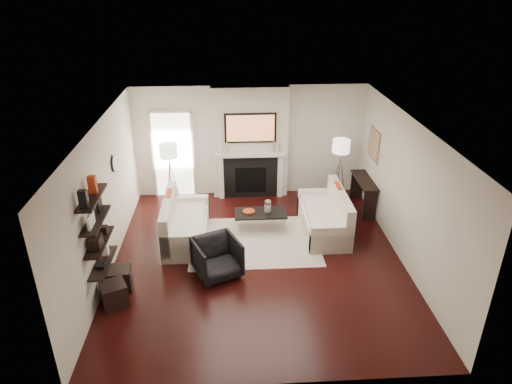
{
  "coord_description": "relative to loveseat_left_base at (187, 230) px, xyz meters",
  "views": [
    {
      "loc": [
        -0.49,
        -7.39,
        4.99
      ],
      "look_at": [
        0.0,
        0.6,
        1.15
      ],
      "focal_mm": 32.0,
      "sensor_mm": 36.0,
      "label": 1
    }
  ],
  "objects": [
    {
      "name": "shelf_bottom",
      "position": [
        -1.2,
        -1.81,
        0.49
      ],
      "size": [
        0.25,
        1.0,
        0.03
      ],
      "primitive_type": "cube",
      "color": "black",
      "rests_on": "wall_left"
    },
    {
      "name": "loveseat_right_arm_s",
      "position": [
        2.87,
        0.96,
        0.09
      ],
      "size": [
        0.85,
        0.18,
        0.6
      ],
      "primitive_type": "cube",
      "color": "silver",
      "rests_on": "floor"
    },
    {
      "name": "tv_screen",
      "position": [
        1.42,
        1.87,
        1.57
      ],
      "size": [
        1.1,
        0.0,
        0.62
      ],
      "primitive_type": "cube",
      "color": "#BF723F",
      "rests_on": "tv_body"
    },
    {
      "name": "fireplace_surround",
      "position": [
        1.42,
        1.93,
        0.31
      ],
      "size": [
        1.3,
        0.02,
        1.04
      ],
      "primitive_type": "cube",
      "color": "black",
      "rests_on": "floor"
    },
    {
      "name": "clock_face",
      "position": [
        -1.29,
        0.09,
        1.49
      ],
      "size": [
        0.01,
        0.29,
        0.29
      ],
      "primitive_type": "cylinder",
      "rotation": [
        0.0,
        1.57,
        0.0
      ],
      "color": "white",
      "rests_on": "clock_rim"
    },
    {
      "name": "armchair",
      "position": [
        0.65,
        -1.26,
        0.18
      ],
      "size": [
        0.98,
        0.96,
        0.79
      ],
      "primitive_type": "imported",
      "rotation": [
        0.0,
        0.0,
        0.4
      ],
      "color": "black",
      "rests_on": "floor"
    },
    {
      "name": "shelf_upper",
      "position": [
        -1.2,
        -1.81,
        1.29
      ],
      "size": [
        0.25,
        1.0,
        0.04
      ],
      "primitive_type": "cube",
      "color": "black",
      "rests_on": "wall_left"
    },
    {
      "name": "candlestick_l_short",
      "position": [
        0.74,
        1.89,
        1.06
      ],
      "size": [
        0.04,
        0.04,
        0.24
      ],
      "primitive_type": "cylinder",
      "color": "silver",
      "rests_on": "mantel_shelf"
    },
    {
      "name": "decor_magfile_b",
      "position": [
        -1.2,
        -1.68,
        1.85
      ],
      "size": [
        0.12,
        0.1,
        0.28
      ],
      "primitive_type": "cube",
      "color": "#B43616",
      "rests_on": "shelf_top"
    },
    {
      "name": "decor_box_small",
      "position": [
        -1.2,
        -1.54,
        0.97
      ],
      "size": [
        0.15,
        0.12,
        0.12
      ],
      "primitive_type": "cube",
      "color": "black",
      "rests_on": "shelf_lower"
    },
    {
      "name": "shelf_lower",
      "position": [
        -1.2,
        -1.81,
        0.89
      ],
      "size": [
        0.25,
        1.0,
        0.04
      ],
      "primitive_type": "cube",
      "color": "black",
      "rests_on": "wall_left"
    },
    {
      "name": "door_trim_r",
      "position": [
        0.05,
        2.15,
        0.84
      ],
      "size": [
        0.06,
        0.06,
        2.16
      ],
      "primitive_type": "cube",
      "color": "white",
      "rests_on": "floor"
    },
    {
      "name": "tv_body",
      "position": [
        1.42,
        1.9,
        1.57
      ],
      "size": [
        1.2,
        0.06,
        0.7
      ],
      "primitive_type": "cube",
      "color": "black",
      "rests_on": "chimney_breast"
    },
    {
      "name": "coffee_leg_nw",
      "position": [
        1.05,
        0.09,
        -0.02
      ],
      "size": [
        0.02,
        0.02,
        0.38
      ],
      "primitive_type": "cylinder",
      "color": "silver",
      "rests_on": "floor"
    },
    {
      "name": "ottoman_far",
      "position": [
        -1.05,
        -2.0,
        -0.01
      ],
      "size": [
        0.53,
        0.53,
        0.4
      ],
      "primitive_type": "cube",
      "rotation": [
        0.0,
        0.0,
        0.43
      ],
      "color": "black",
      "rests_on": "floor"
    },
    {
      "name": "ottoman_near",
      "position": [
        -1.05,
        -1.57,
        -0.01
      ],
      "size": [
        0.45,
        0.45,
        0.4
      ],
      "primitive_type": "cube",
      "rotation": [
        0.0,
        0.0,
        0.14
      ],
      "color": "black",
      "rests_on": "floor"
    },
    {
      "name": "coffee_leg_ne",
      "position": [
        2.05,
        0.09,
        -0.02
      ],
      "size": [
        0.02,
        0.02,
        0.38
      ],
      "primitive_type": "cylinder",
      "color": "silver",
      "rests_on": "floor"
    },
    {
      "name": "decor_wine_rack",
      "position": [
        -1.2,
        -2.0,
        1.01
      ],
      "size": [
        0.18,
        0.25,
        0.2
      ],
      "primitive_type": "cube",
      "color": "black",
      "rests_on": "shelf_lower"
    },
    {
      "name": "loveseat_right_base",
      "position": [
        2.87,
        0.15,
        0.0
      ],
      "size": [
        0.85,
        1.8,
        0.42
      ],
      "primitive_type": "cube",
      "color": "silver",
      "rests_on": "floor"
    },
    {
      "name": "lamp_left_post",
      "position": [
        -0.43,
        1.39,
        0.39
      ],
      "size": [
        0.02,
        0.02,
        1.2
      ],
      "primitive_type": "cylinder",
      "color": "silver",
      "rests_on": "floor"
    },
    {
      "name": "console_top",
      "position": [
        3.99,
        1.12,
        0.52
      ],
      "size": [
        0.35,
        1.2,
        0.04
      ],
      "primitive_type": "cube",
      "color": "black",
      "rests_on": "floor"
    },
    {
      "name": "hallway_panel",
      "position": [
        -0.43,
        2.17,
        0.84
      ],
      "size": [
        0.9,
        0.02,
        2.1
      ],
      "primitive_type": "cube",
      "color": "white",
      "rests_on": "floor"
    },
    {
      "name": "rug",
      "position": [
        1.39,
        -0.18,
        -0.2
      ],
      "size": [
        2.6,
        2.0,
        0.01
      ],
      "primitive_type": "cube",
      "color": "beige",
      "rests_on": "floor"
    },
    {
      "name": "loveseat_left_arm_n",
      "position": [
        0.0,
        -0.81,
        0.09
      ],
      "size": [
        0.85,
        0.18,
        0.6
      ],
      "primitive_type": "cube",
      "color": "silver",
      "rests_on": "floor"
    },
    {
      "name": "lamp_left_leg_b",
      "position": [
        -0.49,
        1.49,
        0.39
      ],
      "size": [
        0.14,
        0.22,
        1.23
      ],
      "primitive_type": "cylinder",
      "rotation": [
        0.18,
        0.0,
        0.52
      ],
      "color": "silver",
      "rests_on": "floor"
    },
    {
      "name": "coffee_leg_sw",
      "position": [
        1.05,
        0.53,
        -0.02
      ],
      "size": [
        0.02,
        0.02,
        0.38
      ],
      "primitive_type": "cylinder",
      "color": "silver",
      "rests_on": "floor"
    },
    {
      "name": "decor_magfile_a",
      "position": [
        -1.2,
        -2.18,
        1.85
      ],
      "size": [
        0.12,
        0.1,
        0.28
      ],
      "primitive_type": "cube",
      "color": "black",
      "rests_on": "shelf_top"
    },
    {
      "name": "console_leg_n",
      "position": [
        3.99,
        0.57,
        0.14
      ],
      "size": [
        0.3,
        0.04,
        0.71
      ],
      "primitive_type": "cube",
      "color": "black",
      "rests_on": "floor"
    },
    {
      "name": "lamp_right_leg_b",
      "position": [
        3.41,
        1.56,
        0.39
      ],
      "size": [
        0.14,
        0.22,
        1.23
      ],
      "primitive_type": "cylinder",
      "rotation": [
        0.18,
        0.0,
        0.52
      ],
      "color": "silver",
      "rests_on": "floor"
    },
    {
      "name": "pillow_right_charcoal",
      "position": [
        3.21,
        -0.15,
        0.51
      ],
      "size": [
        0.1,
        0.4,
        0.4
      ],
      "primitive_type": "cube",
      "color": "black",
      "rests_on": "loveseat_right_cushion"
    },
    {
      "name": "loveseat_left_base",
      "position": [
        0.0,
        0.0,
        0.0
      ],
      "size": [
        0.85,
        1.8,
        0.42
      ],
      "primitive_type": "cube",
      "color": "silver",
      "rests_on": "floor"
    },
    {
      "name": "firebox",
      "position": [
        1.42,
        1.92,
        0.24
      ],
      "size": [
        0.75,
        0.02,
        0.65
      ],
      "primitive_type": "cube",
      "color": "black",
      "rests_on": "floor"
    },
    {
      "name": "candlestick_r_short",
      "position": [
        2.1,
        1.89,
        1.06
      ],
      "size": [
        0.04,
        0.04,
        0.24
      ],
      "primitive_type": "cylinder",
      "color": "silver",
      "rests_on": "mantel_shelf"
    },
    {
      "name": "decor_frame_a",
      "position": [
        -1.2,
        -2.03,
        1.42
      ],
      "size": [
        0.04,
        0.3,
        0.22
      ],
      "primitive_type": "cube",
      "color": "white",
      "rests_on": "shelf_upper"
    },
    {
      "name": "loveseat_left_back",
      "position": [
        -0.33,
        0.0,
        0.32
      ],
      "size": [
        0.18,
        1.8,
        0.8
      ],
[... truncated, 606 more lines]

